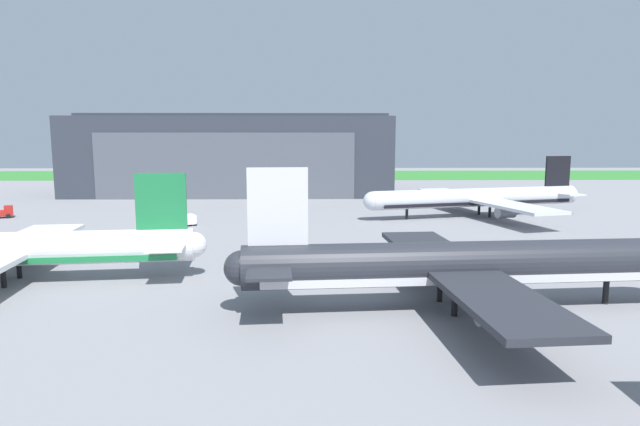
% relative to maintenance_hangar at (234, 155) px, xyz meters
% --- Properties ---
extents(ground_plane, '(440.00, 440.00, 0.00)m').
position_rel_maintenance_hangar_xyz_m(ground_plane, '(20.74, -95.55, -10.96)').
color(ground_plane, gray).
extents(grass_field_strip, '(440.00, 56.00, 0.08)m').
position_rel_maintenance_hangar_xyz_m(grass_field_strip, '(20.74, 72.49, -10.92)').
color(grass_field_strip, '#348232').
rests_on(grass_field_strip, ground_plane).
extents(maintenance_hangar, '(88.87, 34.02, 22.85)m').
position_rel_maintenance_hangar_xyz_m(maintenance_hangar, '(0.00, 0.00, 0.00)').
color(maintenance_hangar, '#2D333D').
rests_on(maintenance_hangar, ground_plane).
extents(airliner_far_right, '(47.54, 44.01, 12.20)m').
position_rel_maintenance_hangar_xyz_m(airliner_far_right, '(56.62, -48.24, -7.18)').
color(airliner_far_right, silver).
rests_on(airliner_far_right, ground_plane).
extents(airliner_near_left, '(45.49, 36.99, 13.51)m').
position_rel_maintenance_hangar_xyz_m(airliner_near_left, '(37.03, -107.37, -6.76)').
color(airliner_near_left, '#282B33').
rests_on(airliner_near_left, ground_plane).
extents(fuel_bowser, '(4.95, 3.99, 2.41)m').
position_rel_maintenance_hangar_xyz_m(fuel_bowser, '(-39.86, -48.82, -9.80)').
color(fuel_bowser, '#AD1E19').
rests_on(fuel_bowser, ground_plane).
extents(ops_van, '(3.83, 4.43, 2.01)m').
position_rel_maintenance_hangar_xyz_m(ops_van, '(-0.44, -58.31, -9.83)').
color(ops_van, white).
rests_on(ops_van, ground_plane).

